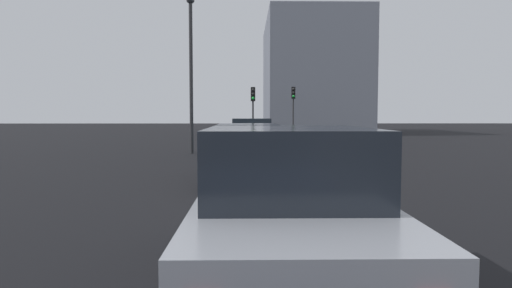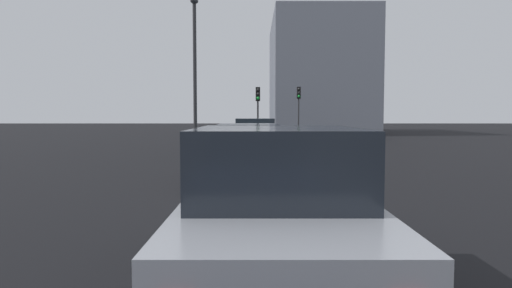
{
  "view_description": "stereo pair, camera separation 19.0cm",
  "coord_description": "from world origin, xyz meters",
  "px_view_note": "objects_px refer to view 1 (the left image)",
  "views": [
    {
      "loc": [
        -10.97,
        0.21,
        1.76
      ],
      "look_at": [
        -0.13,
        0.02,
        1.05
      ],
      "focal_mm": 31.2,
      "sensor_mm": 36.0,
      "label": 1
    },
    {
      "loc": [
        -10.97,
        0.02,
        1.76
      ],
      "look_at": [
        -0.13,
        0.02,
        1.05
      ],
      "focal_mm": 31.2,
      "sensor_mm": 36.0,
      "label": 2
    }
  ],
  "objects_px": {
    "car_teal_lead": "(251,137)",
    "traffic_light_near_left": "(253,102)",
    "car_silver_third": "(287,211)",
    "street_lamp_kerbside": "(191,62)",
    "traffic_light_near_right": "(293,101)",
    "car_grey_second": "(248,153)"
  },
  "relations": [
    {
      "from": "car_silver_third",
      "to": "street_lamp_kerbside",
      "type": "height_order",
      "value": "street_lamp_kerbside"
    },
    {
      "from": "car_teal_lead",
      "to": "traffic_light_near_left",
      "type": "height_order",
      "value": "traffic_light_near_left"
    },
    {
      "from": "car_silver_third",
      "to": "car_grey_second",
      "type": "bearing_deg",
      "value": 3.24
    },
    {
      "from": "car_teal_lead",
      "to": "car_grey_second",
      "type": "distance_m",
      "value": 7.92
    },
    {
      "from": "car_teal_lead",
      "to": "traffic_light_near_right",
      "type": "height_order",
      "value": "traffic_light_near_right"
    },
    {
      "from": "car_grey_second",
      "to": "traffic_light_near_left",
      "type": "relative_size",
      "value": 1.3
    },
    {
      "from": "car_silver_third",
      "to": "traffic_light_near_right",
      "type": "distance_m",
      "value": 29.78
    },
    {
      "from": "traffic_light_near_right",
      "to": "car_teal_lead",
      "type": "bearing_deg",
      "value": -13.77
    },
    {
      "from": "car_teal_lead",
      "to": "traffic_light_near_right",
      "type": "relative_size",
      "value": 1.13
    },
    {
      "from": "street_lamp_kerbside",
      "to": "car_teal_lead",
      "type": "bearing_deg",
      "value": -103.6
    },
    {
      "from": "car_grey_second",
      "to": "car_teal_lead",
      "type": "bearing_deg",
      "value": -1.46
    },
    {
      "from": "traffic_light_near_left",
      "to": "street_lamp_kerbside",
      "type": "relative_size",
      "value": 0.51
    },
    {
      "from": "car_silver_third",
      "to": "traffic_light_near_right",
      "type": "height_order",
      "value": "traffic_light_near_right"
    },
    {
      "from": "car_silver_third",
      "to": "car_teal_lead",
      "type": "bearing_deg",
      "value": 1.07
    },
    {
      "from": "car_silver_third",
      "to": "traffic_light_near_left",
      "type": "bearing_deg",
      "value": 0.31
    },
    {
      "from": "traffic_light_near_left",
      "to": "street_lamp_kerbside",
      "type": "distance_m",
      "value": 9.07
    },
    {
      "from": "car_grey_second",
      "to": "traffic_light_near_right",
      "type": "height_order",
      "value": "traffic_light_near_right"
    },
    {
      "from": "car_grey_second",
      "to": "street_lamp_kerbside",
      "type": "distance_m",
      "value": 9.58
    },
    {
      "from": "traffic_light_near_right",
      "to": "street_lamp_kerbside",
      "type": "xyz_separation_m",
      "value": [
        -13.66,
        6.04,
        1.34
      ]
    },
    {
      "from": "car_grey_second",
      "to": "car_silver_third",
      "type": "height_order",
      "value": "car_silver_third"
    },
    {
      "from": "car_teal_lead",
      "to": "traffic_light_near_right",
      "type": "distance_m",
      "value": 14.84
    },
    {
      "from": "car_silver_third",
      "to": "traffic_light_near_right",
      "type": "relative_size",
      "value": 1.11
    }
  ]
}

